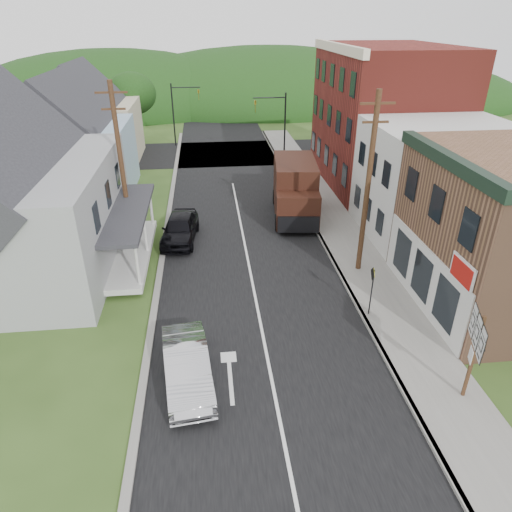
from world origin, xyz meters
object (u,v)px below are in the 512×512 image
object	(u,v)px
delivery_van	(295,190)
silver_sedan	(187,367)
dark_sedan	(180,228)
route_sign_cluster	(475,346)
warning_sign	(372,284)

from	to	relation	value
delivery_van	silver_sedan	bearing A→B (deg)	-107.59
silver_sedan	delivery_van	distance (m)	16.28
dark_sedan	delivery_van	world-z (taller)	delivery_van
delivery_van	route_sign_cluster	size ratio (longest dim) A/B	2.01
silver_sedan	route_sign_cluster	distance (m)	9.74
dark_sedan	route_sign_cluster	world-z (taller)	route_sign_cluster
delivery_van	warning_sign	distance (m)	11.64
silver_sedan	warning_sign	size ratio (longest dim) A/B	1.88
dark_sedan	silver_sedan	bearing A→B (deg)	-80.16
delivery_van	route_sign_cluster	distance (m)	16.87
dark_sedan	route_sign_cluster	bearing A→B (deg)	-46.99
silver_sedan	warning_sign	distance (m)	8.50
silver_sedan	dark_sedan	world-z (taller)	dark_sedan
dark_sedan	warning_sign	bearing A→B (deg)	-39.05
route_sign_cluster	delivery_van	bearing A→B (deg)	118.72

